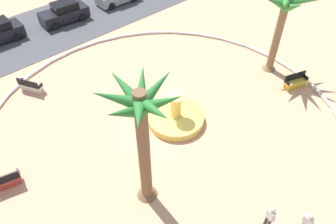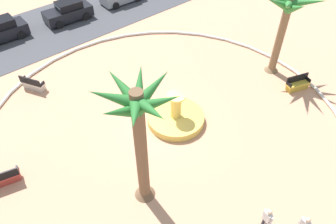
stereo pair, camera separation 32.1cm
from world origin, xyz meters
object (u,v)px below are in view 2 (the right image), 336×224
at_px(bench_east, 33,85).
at_px(bench_west, 297,85).
at_px(person_cyclist_helmet, 267,219).
at_px(fountain, 176,117).
at_px(palm_tree_near_fountain, 287,11).
at_px(bench_north, 3,179).
at_px(parked_car_leftmost, 1,31).
at_px(palm_tree_by_curb, 139,123).
at_px(parked_car_second, 68,12).

distance_m(bench_east, bench_west, 17.36).
bearing_deg(bench_west, person_cyclist_helmet, -154.18).
relative_size(fountain, bench_west, 2.01).
xyz_separation_m(palm_tree_near_fountain, bench_north, (-17.82, 2.95, -4.16)).
relative_size(person_cyclist_helmet, parked_car_leftmost, 0.40).
xyz_separation_m(bench_west, person_cyclist_helmet, (-9.58, -4.64, 0.55)).
relative_size(palm_tree_by_curb, bench_west, 4.07).
xyz_separation_m(bench_west, bench_north, (-17.41, 5.26, 0.00)).
height_order(fountain, palm_tree_by_curb, palm_tree_by_curb).
bearing_deg(bench_west, bench_north, 163.18).
relative_size(bench_east, person_cyclist_helmet, 1.03).
height_order(bench_east, parked_car_leftmost, parked_car_leftmost).
distance_m(bench_north, parked_car_second, 16.61).
xyz_separation_m(fountain, bench_north, (-9.36, 2.30, 0.05)).
height_order(fountain, parked_car_leftmost, fountain).
bearing_deg(fountain, palm_tree_near_fountain, -4.37).
distance_m(bench_west, person_cyclist_helmet, 10.66).
relative_size(fountain, parked_car_leftmost, 0.83).
distance_m(person_cyclist_helmet, parked_car_leftmost, 23.53).
bearing_deg(parked_car_second, person_cyclist_helmet, -96.73).
relative_size(palm_tree_near_fountain, parked_car_leftmost, 1.47).
bearing_deg(bench_north, parked_car_second, 50.71).
xyz_separation_m(fountain, person_cyclist_helmet, (-1.53, -7.60, 0.59)).
relative_size(fountain, bench_north, 2.01).
relative_size(palm_tree_by_curb, bench_east, 4.14).
distance_m(palm_tree_by_curb, bench_north, 8.45).
bearing_deg(bench_east, parked_car_second, 47.31).
height_order(fountain, bench_north, fountain).
bearing_deg(person_cyclist_helmet, bench_east, 102.75).
distance_m(bench_east, bench_north, 7.37).
height_order(bench_west, bench_north, same).
bearing_deg(palm_tree_by_curb, parked_car_second, 72.64).
xyz_separation_m(palm_tree_by_curb, bench_north, (-4.91, 5.07, -4.64)).
bearing_deg(bench_north, fountain, -13.82).
relative_size(bench_west, parked_car_second, 0.41).
xyz_separation_m(bench_east, bench_west, (13.19, -11.30, 0.00)).
bearing_deg(person_cyclist_helmet, bench_west, 25.82).
bearing_deg(parked_car_second, bench_west, -69.16).
height_order(bench_east, parked_car_second, parked_car_second).
xyz_separation_m(palm_tree_near_fountain, person_cyclist_helmet, (-9.99, -6.95, -3.62)).
distance_m(palm_tree_near_fountain, bench_north, 18.54).
bearing_deg(palm_tree_by_curb, bench_west, -0.87).
relative_size(bench_north, parked_car_leftmost, 0.41).
xyz_separation_m(bench_east, person_cyclist_helmet, (3.60, -15.93, 0.55)).
relative_size(bench_east, parked_car_leftmost, 0.41).
distance_m(bench_east, parked_car_leftmost, 7.47).
xyz_separation_m(person_cyclist_helmet, parked_car_leftmost, (-2.86, 23.36, -0.11)).
bearing_deg(fountain, bench_east, 121.61).
xyz_separation_m(bench_north, person_cyclist_helmet, (7.83, -9.90, 0.55)).
bearing_deg(parked_car_leftmost, fountain, -74.43).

